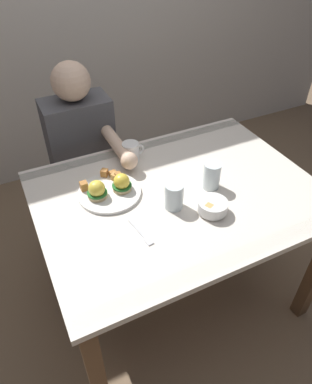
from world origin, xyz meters
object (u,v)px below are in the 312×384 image
(fork, at_px, (142,234))
(diner_person, at_px, (84,154))
(water_glass_far, at_px, (211,177))
(fruit_bowl, at_px, (213,207))
(coffee_mug, at_px, (131,151))
(dining_table, at_px, (178,210))
(eggs_benedict_plate, at_px, (109,189))
(water_glass_near, at_px, (174,197))

(fork, height_order, diner_person, diner_person)
(water_glass_far, bearing_deg, fruit_bowl, -120.48)
(coffee_mug, xyz_separation_m, water_glass_far, (0.23, -0.34, 0.00))
(dining_table, relative_size, eggs_benedict_plate, 4.44)
(fruit_bowl, relative_size, water_glass_far, 0.99)
(fruit_bowl, height_order, diner_person, diner_person)
(dining_table, relative_size, fork, 7.69)
(diner_person, bearing_deg, coffee_mug, -61.29)
(dining_table, xyz_separation_m, water_glass_far, (0.14, -0.03, 0.16))
(eggs_benedict_plate, bearing_deg, diner_person, 87.12)
(water_glass_near, distance_m, water_glass_far, 0.21)
(water_glass_far, bearing_deg, fork, -161.98)
(water_glass_near, height_order, diner_person, diner_person)
(dining_table, distance_m, water_glass_far, 0.21)
(eggs_benedict_plate, xyz_separation_m, fruit_bowl, (0.33, -0.29, 0.00))
(eggs_benedict_plate, height_order, fork, eggs_benedict_plate)
(dining_table, distance_m, coffee_mug, 0.36)
(fruit_bowl, relative_size, fork, 0.77)
(fruit_bowl, height_order, fork, fruit_bowl)
(eggs_benedict_plate, bearing_deg, fork, -84.34)
(water_glass_near, bearing_deg, water_glass_far, 11.41)
(eggs_benedict_plate, height_order, coffee_mug, coffee_mug)
(fork, xyz_separation_m, water_glass_near, (0.18, 0.08, 0.05))
(dining_table, bearing_deg, fruit_bowl, -71.02)
(eggs_benedict_plate, bearing_deg, fruit_bowl, -41.20)
(water_glass_near, relative_size, water_glass_far, 0.94)
(eggs_benedict_plate, relative_size, water_glass_far, 2.24)
(fruit_bowl, bearing_deg, coffee_mug, 107.08)
(fork, distance_m, diner_person, 0.76)
(water_glass_near, bearing_deg, eggs_benedict_plate, 137.77)
(coffee_mug, height_order, fork, coffee_mug)
(fork, distance_m, water_glass_near, 0.21)
(fruit_bowl, distance_m, fork, 0.31)
(eggs_benedict_plate, bearing_deg, water_glass_far, -19.66)
(eggs_benedict_plate, relative_size, fork, 1.73)
(coffee_mug, height_order, diner_person, diner_person)
(water_glass_far, distance_m, diner_person, 0.75)
(dining_table, distance_m, fork, 0.31)
(coffee_mug, distance_m, water_glass_far, 0.41)
(fork, bearing_deg, water_glass_far, 18.02)
(dining_table, height_order, coffee_mug, coffee_mug)
(dining_table, height_order, eggs_benedict_plate, eggs_benedict_plate)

